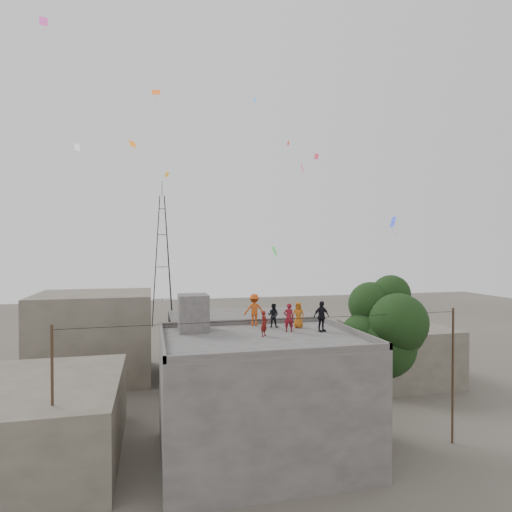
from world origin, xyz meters
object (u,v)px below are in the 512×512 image
(stair_head_box, at_px, (193,313))
(person_red_adult, at_px, (289,318))
(transmission_tower, at_px, (162,260))
(tree, at_px, (386,329))
(person_dark_adult, at_px, (321,316))

(stair_head_box, height_order, person_red_adult, stair_head_box)
(stair_head_box, distance_m, person_red_adult, 5.24)
(transmission_tower, bearing_deg, tree, -73.91)
(tree, relative_size, transmission_tower, 0.45)
(person_red_adult, bearing_deg, person_dark_adult, 172.65)
(stair_head_box, distance_m, person_dark_adult, 7.01)
(tree, xyz_separation_m, person_red_adult, (-5.56, 0.50, 0.77))
(person_red_adult, xyz_separation_m, person_dark_adult, (1.74, -0.38, 0.06))
(stair_head_box, height_order, transmission_tower, transmission_tower)
(stair_head_box, relative_size, person_dark_adult, 1.20)
(transmission_tower, distance_m, person_red_adult, 39.39)
(transmission_tower, relative_size, person_red_adult, 12.94)
(stair_head_box, distance_m, transmission_tower, 37.46)
(transmission_tower, relative_size, person_dark_adult, 11.99)
(transmission_tower, xyz_separation_m, person_red_adult, (5.81, -38.90, -2.20))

